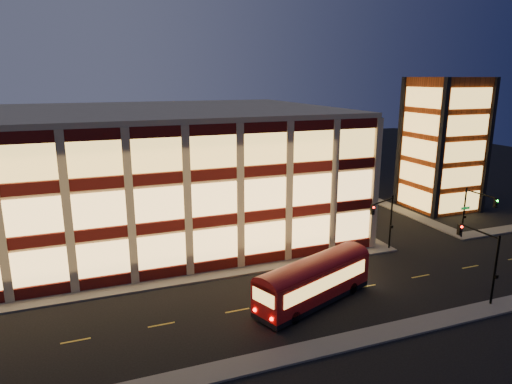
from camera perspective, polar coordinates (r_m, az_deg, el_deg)
name	(u,v)px	position (r m, az deg, el deg)	size (l,w,h in m)	color
ground	(173,287)	(41.75, -10.36, -11.61)	(200.00, 200.00, 0.00)	black
sidewalk_office_south	(137,287)	(42.27, -14.70, -11.41)	(54.00, 2.00, 0.15)	#514F4C
sidewalk_office_east	(314,209)	(64.11, 7.23, -2.16)	(2.00, 30.00, 0.15)	#514F4C
sidewalk_tower_south	(502,230)	(62.61, 28.35, -4.21)	(14.00, 2.00, 0.15)	#514F4C
sidewalk_tower_west	(380,202)	(69.83, 15.23, -1.20)	(2.00, 30.00, 0.15)	#514F4C
sidewalk_near	(213,373)	(30.72, -5.46, -21.59)	(100.00, 2.00, 0.15)	#514F4C
office_building	(117,173)	(55.21, -16.99, 2.33)	(50.45, 30.45, 14.50)	tan
stair_tower	(443,144)	(68.05, 22.30, 5.52)	(8.60, 8.60, 18.00)	#8C3814
traffic_signal_far	(385,215)	(49.02, 15.77, -2.83)	(3.79, 1.87, 6.00)	black
traffic_signal_right	(475,207)	(55.77, 25.68, -1.68)	(1.20, 4.37, 6.00)	black
traffic_signal_near	(482,251)	(41.98, 26.39, -6.66)	(0.32, 4.45, 6.00)	black
trolley_bus	(314,278)	(37.99, 7.24, -10.66)	(11.52, 6.76, 3.82)	#920709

